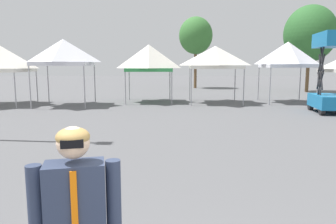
{
  "coord_description": "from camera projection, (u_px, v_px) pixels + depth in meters",
  "views": [
    {
      "loc": [
        -0.46,
        -1.16,
        2.2
      ],
      "look_at": [
        -0.58,
        4.99,
        1.3
      ],
      "focal_mm": 33.99,
      "sensor_mm": 36.0,
      "label": 1
    }
  ],
  "objects": [
    {
      "name": "canopy_tent_far_right",
      "position": [
        215.0,
        57.0,
        18.56
      ],
      "size": [
        3.06,
        3.06,
        3.34
      ],
      "color": "#9E9EA3",
      "rests_on": "ground"
    },
    {
      "name": "canopy_tent_right_of_center",
      "position": [
        149.0,
        58.0,
        19.07
      ],
      "size": [
        2.91,
        2.91,
        3.45
      ],
      "color": "#9E9EA3",
      "rests_on": "ground"
    },
    {
      "name": "tree_behind_tents_right",
      "position": [
        310.0,
        34.0,
        26.19
      ],
      "size": [
        4.2,
        4.2,
        7.13
      ],
      "color": "brown",
      "rests_on": "ground"
    },
    {
      "name": "scissor_lift",
      "position": [
        331.0,
        89.0,
        14.82
      ],
      "size": [
        1.68,
        2.46,
        3.71
      ],
      "color": "black",
      "rests_on": "ground"
    },
    {
      "name": "tree_behind_tents_center",
      "position": [
        196.0,
        36.0,
        30.91
      ],
      "size": [
        3.26,
        3.26,
        6.91
      ],
      "color": "brown",
      "rests_on": "ground"
    },
    {
      "name": "canopy_tent_behind_center",
      "position": [
        288.0,
        55.0,
        18.8
      ],
      "size": [
        2.81,
        2.81,
        3.6
      ],
      "color": "#9E9EA3",
      "rests_on": "ground"
    },
    {
      "name": "canopy_tent_center",
      "position": [
        63.0,
        53.0,
        17.25
      ],
      "size": [
        3.04,
        3.04,
        3.63
      ],
      "color": "#9E9EA3",
      "rests_on": "ground"
    }
  ]
}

